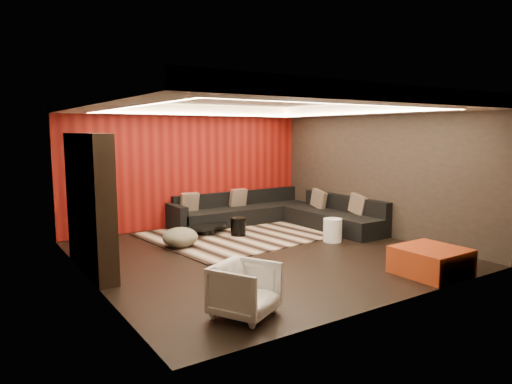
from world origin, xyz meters
TOP-DOWN VIEW (x-y plane):
  - floor at (0.00, 0.00)m, footprint 6.00×6.00m
  - ceiling at (0.00, 0.00)m, footprint 6.00×6.00m
  - wall_back at (0.00, 3.01)m, footprint 6.00×0.02m
  - wall_left at (-3.01, 0.00)m, footprint 0.02×6.00m
  - wall_right at (3.01, 0.00)m, footprint 0.02×6.00m
  - red_feature_wall at (0.00, 2.97)m, footprint 5.98×0.05m
  - soffit_back at (0.00, 2.70)m, footprint 6.00×0.60m
  - soffit_front at (0.00, -2.70)m, footprint 6.00×0.60m
  - soffit_left at (-2.70, 0.00)m, footprint 0.60×4.80m
  - soffit_right at (2.70, 0.00)m, footprint 0.60×4.80m
  - cove_back at (0.00, 2.36)m, footprint 4.80×0.08m
  - cove_front at (0.00, -2.36)m, footprint 4.80×0.08m
  - cove_left at (-2.36, 0.00)m, footprint 0.08×4.80m
  - cove_right at (2.36, 0.00)m, footprint 0.08×4.80m
  - tv_surround at (-2.85, 0.60)m, footprint 0.30×2.00m
  - tv_screen at (-2.69, 0.60)m, footprint 0.04×1.30m
  - tv_shelf at (-2.69, 0.60)m, footprint 0.04×1.60m
  - rug at (0.63, 1.54)m, footprint 4.34×3.46m
  - coffee_table at (-0.15, 1.93)m, footprint 1.34×1.34m
  - drum_stool at (0.37, 1.40)m, footprint 0.34×0.34m
  - striped_pouf at (-1.07, 1.18)m, footprint 0.85×0.85m
  - white_side_table at (1.73, -0.06)m, footprint 0.49×0.49m
  - orange_ottoman at (1.54, -2.50)m, footprint 0.97×0.97m
  - armchair at (-1.75, -2.27)m, footprint 0.95×0.96m
  - sectional_sofa at (1.73, 1.86)m, footprint 3.65×3.50m
  - throw_pillows at (1.61, 1.77)m, footprint 3.24×2.73m

SIDE VIEW (x-z plane):
  - floor at x=0.00m, z-range -0.02..0.00m
  - rug at x=0.63m, z-range 0.00..0.02m
  - coffee_table at x=-0.15m, z-range 0.02..0.21m
  - striped_pouf at x=-1.07m, z-range 0.02..0.39m
  - drum_stool at x=0.37m, z-range 0.02..0.40m
  - orange_ottoman at x=1.54m, z-range 0.00..0.43m
  - white_side_table at x=1.73m, z-range 0.00..0.47m
  - sectional_sofa at x=1.73m, z-range -0.11..0.64m
  - armchair at x=-1.75m, z-range 0.00..0.65m
  - throw_pillows at x=1.61m, z-range 0.37..0.87m
  - tv_shelf at x=-2.69m, z-range 0.68..0.72m
  - tv_surround at x=-2.85m, z-range 0.00..2.20m
  - wall_back at x=0.00m, z-range 0.00..2.80m
  - wall_left at x=-3.01m, z-range 0.00..2.80m
  - wall_right at x=3.01m, z-range 0.00..2.80m
  - red_feature_wall at x=0.00m, z-range 0.01..2.79m
  - tv_screen at x=-2.69m, z-range 1.05..1.85m
  - cove_back at x=0.00m, z-range 2.58..2.62m
  - cove_front at x=0.00m, z-range 2.58..2.62m
  - cove_left at x=-2.36m, z-range 2.58..2.62m
  - cove_right at x=2.36m, z-range 2.58..2.62m
  - soffit_back at x=0.00m, z-range 2.58..2.80m
  - soffit_front at x=0.00m, z-range 2.58..2.80m
  - soffit_left at x=-2.70m, z-range 2.58..2.80m
  - soffit_right at x=2.70m, z-range 2.58..2.80m
  - ceiling at x=0.00m, z-range 2.80..2.82m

